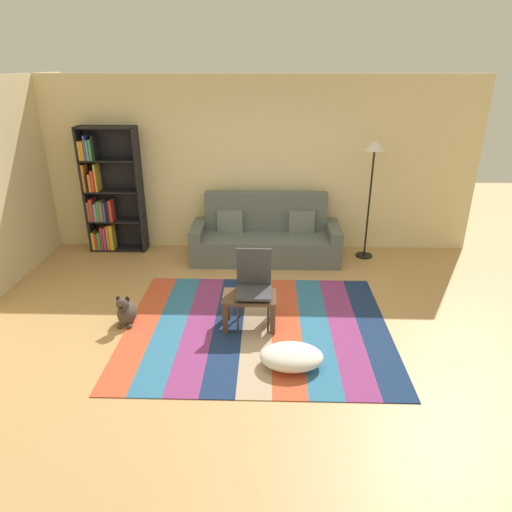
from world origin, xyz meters
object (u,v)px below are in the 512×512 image
couch (266,237)px  tv_remote (254,297)px  coffee_table (249,303)px  dog (126,312)px  folding_chair (254,281)px  standing_lamp (373,161)px  pouf (291,357)px  bookshelf (107,196)px

couch → tv_remote: 2.09m
coffee_table → couch: bearing=85.3°
dog → folding_chair: bearing=3.4°
coffee_table → standing_lamp: 3.00m
standing_lamp → pouf: bearing=-113.9°
couch → pouf: (0.29, -2.79, -0.22)m
standing_lamp → folding_chair: bearing=-129.8°
bookshelf → coffee_table: bookshelf is taller
pouf → tv_remote: size_ratio=4.28×
dog → standing_lamp: (3.18, 2.12, 1.35)m
pouf → dog: (-1.90, 0.77, 0.05)m
pouf → dog: bearing=158.0°
bookshelf → couch: bearing=-6.5°
bookshelf → pouf: 4.24m
standing_lamp → tv_remote: 2.96m
dog → couch: bearing=51.5°
dog → standing_lamp: bearing=33.6°
bookshelf → dog: bearing=-68.6°
couch → pouf: couch is taller
bookshelf → folding_chair: bookshelf is taller
coffee_table → pouf: coffee_table is taller
pouf → folding_chair: size_ratio=0.71×
couch → coffee_table: size_ratio=3.68×
folding_chair → tv_remote: bearing=-41.9°
tv_remote → folding_chair: size_ratio=0.17×
coffee_table → dog: 1.45m
pouf → standing_lamp: size_ratio=0.35×
couch → folding_chair: (-0.12, -1.94, 0.20)m
dog → coffee_table: bearing=-0.7°
bookshelf → standing_lamp: 4.13m
standing_lamp → tv_remote: standing_lamp is taller
pouf → dog: 2.05m
coffee_table → folding_chair: folding_chair is taller
folding_chair → pouf: bearing=-19.4°
bookshelf → pouf: size_ratio=3.07×
coffee_table → standing_lamp: bearing=50.9°
standing_lamp → tv_remote: bearing=-127.7°
bookshelf → tv_remote: (2.40, -2.37, -0.49)m
couch → dog: 2.59m
coffee_table → tv_remote: bearing=-37.8°
coffee_table → folding_chair: size_ratio=0.68×
coffee_table → folding_chair: 0.25m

